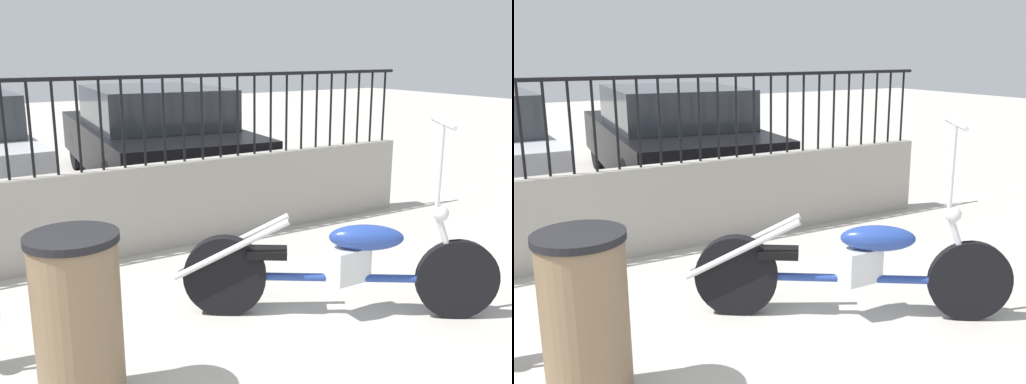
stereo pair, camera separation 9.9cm
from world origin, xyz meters
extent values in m
cylinder|color=black|center=(0.49, 3.00, 1.23)|extent=(0.02, 0.02, 0.82)
cylinder|color=black|center=(0.68, 3.00, 1.23)|extent=(0.02, 0.02, 0.82)
cylinder|color=black|center=(0.88, 3.00, 1.23)|extent=(0.02, 0.02, 0.82)
cylinder|color=black|center=(1.07, 3.00, 1.23)|extent=(0.02, 0.02, 0.82)
cylinder|color=black|center=(1.27, 3.00, 1.23)|extent=(0.02, 0.02, 0.82)
cylinder|color=black|center=(1.46, 3.00, 1.23)|extent=(0.02, 0.02, 0.82)
cylinder|color=black|center=(1.66, 3.00, 1.23)|extent=(0.02, 0.02, 0.82)
cylinder|color=black|center=(1.85, 3.00, 1.23)|extent=(0.02, 0.02, 0.82)
cylinder|color=black|center=(2.05, 3.00, 1.23)|extent=(0.02, 0.02, 0.82)
cylinder|color=black|center=(2.24, 3.00, 1.23)|extent=(0.02, 0.02, 0.82)
cylinder|color=black|center=(2.44, 3.00, 1.23)|extent=(0.02, 0.02, 0.82)
cylinder|color=black|center=(2.63, 3.00, 1.23)|extent=(0.02, 0.02, 0.82)
cylinder|color=black|center=(2.82, 3.00, 1.23)|extent=(0.02, 0.02, 0.82)
cylinder|color=black|center=(3.02, 3.00, 1.23)|extent=(0.02, 0.02, 0.82)
cylinder|color=black|center=(3.21, 3.00, 1.23)|extent=(0.02, 0.02, 0.82)
cylinder|color=black|center=(3.41, 3.00, 1.23)|extent=(0.02, 0.02, 0.82)
cylinder|color=black|center=(3.60, 3.00, 1.23)|extent=(0.02, 0.02, 0.82)
cylinder|color=black|center=(3.80, 3.00, 1.23)|extent=(0.02, 0.02, 0.82)
cylinder|color=black|center=(3.99, 3.00, 1.23)|extent=(0.02, 0.02, 0.82)
cylinder|color=black|center=(4.19, 3.00, 1.23)|extent=(0.02, 0.02, 0.82)
cylinder|color=black|center=(4.38, 3.00, 1.23)|extent=(0.02, 0.02, 0.82)
cylinder|color=black|center=(4.58, 3.00, 1.23)|extent=(0.02, 0.02, 0.82)
cylinder|color=black|center=(2.99, 0.52, 0.29)|extent=(0.52, 0.37, 0.58)
cylinder|color=black|center=(1.63, 1.42, 0.29)|extent=(0.55, 0.41, 0.59)
cylinder|color=navy|center=(2.31, 0.97, 0.29)|extent=(1.28, 0.88, 0.06)
cube|color=silver|center=(2.35, 0.95, 0.39)|extent=(0.28, 0.18, 0.24)
ellipsoid|color=navy|center=(2.45, 0.88, 0.59)|extent=(0.54, 0.45, 0.18)
cube|color=black|center=(1.88, 1.26, 0.47)|extent=(0.32, 0.29, 0.06)
cylinder|color=silver|center=(2.92, 0.57, 0.54)|extent=(0.21, 0.16, 0.51)
sphere|color=silver|center=(2.87, 0.61, 0.77)|extent=(0.11, 0.11, 0.11)
cylinder|color=silver|center=(2.84, 0.62, 1.09)|extent=(0.03, 0.03, 0.59)
cylinder|color=silver|center=(2.84, 0.62, 1.38)|extent=(0.31, 0.45, 0.03)
cylinder|color=silver|center=(1.63, 1.34, 0.51)|extent=(0.70, 0.49, 0.46)
cylinder|color=silver|center=(1.71, 1.46, 0.51)|extent=(0.70, 0.49, 0.46)
cylinder|color=brown|center=(0.47, 0.85, 0.46)|extent=(0.45, 0.45, 0.92)
cylinder|color=black|center=(0.47, 0.85, 0.94)|extent=(0.47, 0.47, 0.04)
cylinder|color=black|center=(0.87, 6.77, 0.32)|extent=(0.12, 0.64, 0.64)
cylinder|color=black|center=(0.93, 4.34, 0.32)|extent=(0.12, 0.64, 0.64)
cylinder|color=black|center=(2.03, 7.20, 0.32)|extent=(0.17, 0.65, 0.64)
cylinder|color=black|center=(3.76, 7.02, 0.32)|extent=(0.17, 0.65, 0.64)
cylinder|color=black|center=(1.75, 4.44, 0.32)|extent=(0.17, 0.65, 0.64)
cylinder|color=black|center=(3.48, 4.26, 0.32)|extent=(0.17, 0.65, 0.64)
cube|color=black|center=(2.76, 5.73, 0.54)|extent=(2.29, 4.64, 0.60)
cube|color=#2D3338|center=(2.73, 5.51, 1.10)|extent=(1.87, 2.31, 0.52)
camera|label=1|loc=(-0.14, -1.93, 1.85)|focal=40.00mm
camera|label=2|loc=(-0.06, -1.98, 1.85)|focal=40.00mm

